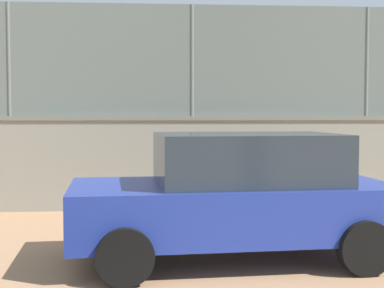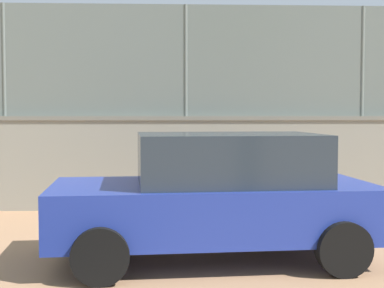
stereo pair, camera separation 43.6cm
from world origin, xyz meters
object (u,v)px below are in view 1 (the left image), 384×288
(player_baseline_waiting, at_px, (97,145))
(player_at_service_line, at_px, (223,140))
(sports_ball, at_px, (84,181))
(parked_car_blue, at_px, (236,195))

(player_baseline_waiting, distance_m, player_at_service_line, 5.42)
(player_baseline_waiting, height_order, player_at_service_line, player_baseline_waiting)
(player_baseline_waiting, relative_size, player_at_service_line, 1.05)
(player_baseline_waiting, xyz_separation_m, sports_ball, (0.22, 0.98, -0.89))
(player_at_service_line, bearing_deg, parked_car_blue, 84.71)
(sports_ball, xyz_separation_m, parked_car_blue, (-2.95, 7.50, 0.73))
(parked_car_blue, bearing_deg, player_at_service_line, -95.29)
(player_baseline_waiting, bearing_deg, player_at_service_line, -135.56)
(player_at_service_line, distance_m, sports_ball, 6.34)
(player_at_service_line, height_order, parked_car_blue, player_at_service_line)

